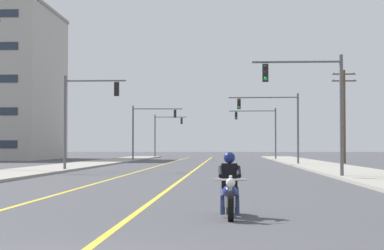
{
  "coord_description": "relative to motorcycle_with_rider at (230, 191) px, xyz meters",
  "views": [
    {
      "loc": [
        2.23,
        -8.37,
        1.58
      ],
      "look_at": [
        0.93,
        17.81,
        2.42
      ],
      "focal_mm": 63.52,
      "sensor_mm": 36.0,
      "label": 1
    }
  ],
  "objects": [
    {
      "name": "traffic_signal_near_left",
      "position": [
        -9.37,
        28.22,
        3.46
      ],
      "size": [
        4.06,
        0.37,
        6.2
      ],
      "color": "#56565B",
      "rests_on": "ground"
    },
    {
      "name": "traffic_signal_mid_left",
      "position": [
        -8.88,
        60.76,
        3.56
      ],
      "size": [
        5.65,
        0.62,
        6.2
      ],
      "color": "#56565B",
      "rests_on": "ground"
    },
    {
      "name": "traffic_signal_far_right",
      "position": [
        4.2,
        65.75,
        3.55
      ],
      "size": [
        5.58,
        0.5,
        6.2
      ],
      "color": "#56565B",
      "rests_on": "ground"
    },
    {
      "name": "traffic_signal_near_right",
      "position": [
        4.42,
        19.0,
        3.49
      ],
      "size": [
        4.55,
        0.37,
        6.2
      ],
      "color": "#56565B",
      "rests_on": "ground"
    },
    {
      "name": "utility_pole_right_far",
      "position": [
        11.16,
        49.77,
        4.24
      ],
      "size": [
        2.31,
        0.26,
        8.89
      ],
      "color": "brown",
      "rests_on": "ground"
    },
    {
      "name": "lane_stripe_center",
      "position": [
        -2.21,
        38.15,
        -0.58
      ],
      "size": [
        0.16,
        100.0,
        0.01
      ],
      "primitive_type": "cube",
      "color": "yellow",
      "rests_on": "ground"
    },
    {
      "name": "traffic_signal_mid_right",
      "position": [
        4.35,
        43.62,
        3.58
      ],
      "size": [
        6.05,
        0.4,
        6.2
      ],
      "color": "#56565B",
      "rests_on": "ground"
    },
    {
      "name": "motorcycle_with_rider",
      "position": [
        0.0,
        0.0,
        0.0
      ],
      "size": [
        0.7,
        2.19,
        1.46
      ],
      "color": "black",
      "rests_on": "ground"
    },
    {
      "name": "sidewalk_kerb_right",
      "position": [
        7.5,
        33.15,
        -0.52
      ],
      "size": [
        4.4,
        110.0,
        0.14
      ],
      "primitive_type": "cube",
      "color": "#9E998E",
      "rests_on": "ground"
    },
    {
      "name": "lane_stripe_left",
      "position": [
        -5.65,
        38.15,
        -0.58
      ],
      "size": [
        0.16,
        100.0,
        0.01
      ],
      "primitive_type": "cube",
      "color": "yellow",
      "rests_on": "ground"
    },
    {
      "name": "traffic_signal_far_left",
      "position": [
        -8.98,
        81.99,
        3.49
      ],
      "size": [
        4.59,
        0.49,
        6.2
      ],
      "color": "#56565B",
      "rests_on": "ground"
    },
    {
      "name": "sidewalk_kerb_left",
      "position": [
        -12.13,
        33.15,
        -0.52
      ],
      "size": [
        4.4,
        110.0,
        0.14
      ],
      "primitive_type": "cube",
      "color": "#9E998E",
      "rests_on": "ground"
    }
  ]
}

